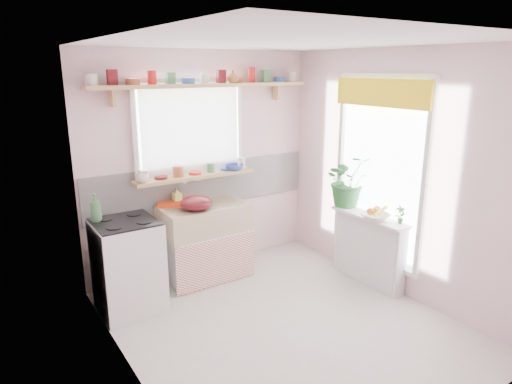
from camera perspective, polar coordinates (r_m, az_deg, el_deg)
room at (r=4.95m, az=3.97°, el=4.40°), size 3.20×3.20×3.20m
sink_unit at (r=5.15m, az=-6.42°, el=-6.09°), size 0.95×0.65×1.11m
cooker at (r=4.61m, az=-15.71°, el=-8.86°), size 0.58×0.58×0.93m
radiator_ledge at (r=5.18m, az=13.93°, el=-6.79°), size 0.22×0.95×0.78m
windowsill at (r=5.11m, az=-7.61°, el=1.99°), size 1.40×0.22×0.04m
pine_shelf at (r=5.03m, az=-6.38°, el=13.12°), size 2.52×0.24×0.04m
shelf_crockery at (r=5.02m, az=-6.60°, el=13.96°), size 2.47×0.11×0.12m
sill_crockery at (r=5.08m, az=-7.82°, el=2.79°), size 1.35×0.11×0.12m
dish_tray at (r=5.11m, az=-9.79°, el=-1.22°), size 0.52×0.47×0.04m
colander at (r=4.84m, az=-7.43°, el=-1.38°), size 0.41×0.41×0.15m
jade_plant at (r=5.26m, az=11.46°, el=1.46°), size 0.67×0.63×0.60m
fruit_bowl at (r=4.89m, az=14.65°, el=-2.98°), size 0.31×0.31×0.07m
herb_pot at (r=4.83m, az=17.61°, el=-2.74°), size 0.11×0.09×0.19m
soap_bottle_sink at (r=5.08m, az=-9.85°, el=-0.45°), size 0.09×0.09×0.19m
sill_cup at (r=4.81m, az=-14.00°, el=1.74°), size 0.17×0.17×0.10m
sill_bowl at (r=5.26m, az=-2.70°, el=3.10°), size 0.23×0.23×0.07m
shelf_vase at (r=5.13m, az=-2.89°, el=14.22°), size 0.16×0.16×0.14m
cooker_bottle at (r=4.48m, az=-19.44°, el=-1.85°), size 0.11×0.11×0.27m
fruit at (r=4.88m, az=14.69°, el=-2.29°), size 0.20×0.14×0.10m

